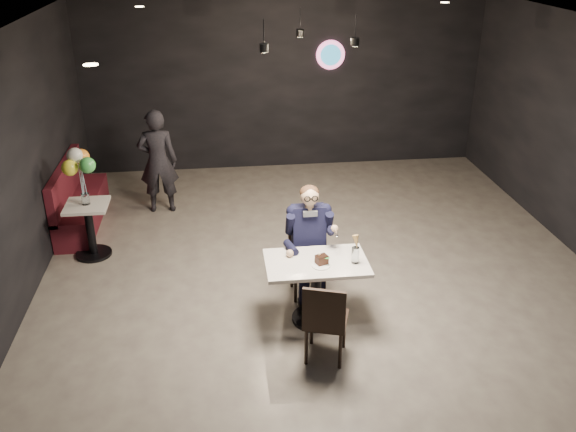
{
  "coord_description": "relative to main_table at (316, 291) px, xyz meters",
  "views": [
    {
      "loc": [
        -1.23,
        -6.06,
        3.98
      ],
      "look_at": [
        -0.47,
        0.15,
        1.02
      ],
      "focal_mm": 38.0,
      "sensor_mm": 36.0,
      "label": 1
    }
  ],
  "objects": [
    {
      "name": "booth_bench",
      "position": [
        -3.01,
        2.84,
        0.1
      ],
      "size": [
        0.47,
        1.88,
        0.94
      ],
      "primitive_type": "cube",
      "color": "#4B1017",
      "rests_on": "floor"
    },
    {
      "name": "chair_far",
      "position": [
        0.0,
        0.55,
        0.09
      ],
      "size": [
        0.42,
        0.46,
        0.92
      ],
      "primitive_type": "cube",
      "color": "black",
      "rests_on": "floor"
    },
    {
      "name": "sundae_glass",
      "position": [
        0.4,
        -0.08,
        0.47
      ],
      "size": [
        0.08,
        0.08,
        0.18
      ],
      "primitive_type": "cylinder",
      "color": "silver",
      "rests_on": "main_table"
    },
    {
      "name": "main_table",
      "position": [
        0.0,
        0.0,
        0.0
      ],
      "size": [
        1.1,
        0.7,
        0.75
      ],
      "primitive_type": "cube",
      "color": "white",
      "rests_on": "floor"
    },
    {
      "name": "floor",
      "position": [
        0.24,
        0.45,
        -0.38
      ],
      "size": [
        9.0,
        9.0,
        0.0
      ],
      "primitive_type": "plane",
      "color": "gray",
      "rests_on": "ground"
    },
    {
      "name": "seated_man",
      "position": [
        0.0,
        0.55,
        0.34
      ],
      "size": [
        0.6,
        0.8,
        1.44
      ],
      "primitive_type": "cube",
      "color": "black",
      "rests_on": "floor"
    },
    {
      "name": "cake_slice",
      "position": [
        0.04,
        -0.07,
        0.43
      ],
      "size": [
        0.15,
        0.13,
        0.08
      ],
      "primitive_type": "cube",
      "rotation": [
        0.0,
        0.0,
        0.35
      ],
      "color": "black",
      "rests_on": "dessert_plate"
    },
    {
      "name": "pendant_lights",
      "position": [
        0.24,
        2.45,
        2.51
      ],
      "size": [
        1.4,
        1.2,
        0.36
      ],
      "primitive_type": "cube",
      "color": "black",
      "rests_on": "floor"
    },
    {
      "name": "chair_near",
      "position": [
        0.0,
        -0.64,
        0.09
      ],
      "size": [
        0.54,
        0.57,
        0.92
      ],
      "primitive_type": "cube",
      "rotation": [
        0.0,
        0.0,
        -0.32
      ],
      "color": "black",
      "rests_on": "floor"
    },
    {
      "name": "mint_leaf",
      "position": [
        0.1,
        -0.1,
        0.47
      ],
      "size": [
        0.06,
        0.04,
        0.01
      ],
      "primitive_type": "ellipsoid",
      "color": "#2B8631",
      "rests_on": "cake_slice"
    },
    {
      "name": "balloon_vase",
      "position": [
        -2.71,
        1.84,
        0.45
      ],
      "size": [
        0.1,
        0.1,
        0.15
      ],
      "primitive_type": "cylinder",
      "color": "silver",
      "rests_on": "side_table"
    },
    {
      "name": "dessert_plate",
      "position": [
        0.03,
        -0.1,
        0.38
      ],
      "size": [
        0.2,
        0.2,
        0.01
      ],
      "primitive_type": "cylinder",
      "color": "white",
      "rests_on": "main_table"
    },
    {
      "name": "passerby",
      "position": [
        -1.89,
        3.21,
        0.43
      ],
      "size": [
        0.59,
        0.39,
        1.6
      ],
      "primitive_type": "imported",
      "rotation": [
        0.0,
        0.0,
        3.15
      ],
      "color": "black",
      "rests_on": "floor"
    },
    {
      "name": "side_table",
      "position": [
        -2.71,
        1.84,
        -0.04
      ],
      "size": [
        0.54,
        0.54,
        0.68
      ],
      "primitive_type": "cube",
      "color": "white",
      "rests_on": "floor"
    },
    {
      "name": "balloon_bunch",
      "position": [
        -2.71,
        1.84,
        0.83
      ],
      "size": [
        0.37,
        0.37,
        0.62
      ],
      "primitive_type": "cube",
      "color": "#FFF635",
      "rests_on": "balloon_vase"
    },
    {
      "name": "wafer_cone",
      "position": [
        0.41,
        -0.08,
        0.63
      ],
      "size": [
        0.09,
        0.09,
        0.14
      ],
      "primitive_type": "cone",
      "rotation": [
        0.0,
        0.0,
        0.26
      ],
      "color": "tan",
      "rests_on": "sundae_glass"
    },
    {
      "name": "wall_sign",
      "position": [
        1.04,
        4.92,
        1.62
      ],
      "size": [
        0.5,
        0.06,
        0.5
      ],
      "primitive_type": null,
      "color": "pink",
      "rests_on": "floor"
    }
  ]
}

